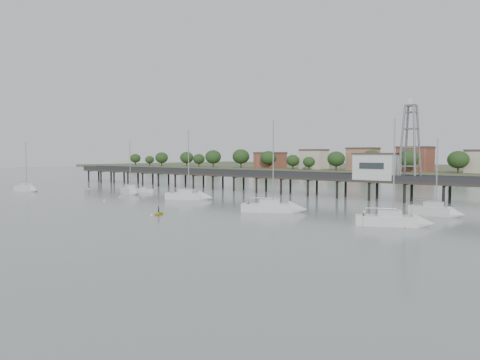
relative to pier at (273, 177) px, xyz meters
The scene contains 15 objects.
ground_plane 60.12m from the pier, 90.00° to the right, with size 500.00×500.00×0.00m, color slate.
pier is the anchor object (origin of this frame).
pier_building 25.16m from the pier, ahead, with size 8.40×5.40×5.30m.
lattice_tower 32.34m from the pier, ahead, with size 3.20×3.20×15.50m.
sailboat_a 59.15m from the pier, 144.85° to the right, with size 7.82×3.02×12.66m.
sailboat_b 32.52m from the pier, 135.49° to the right, with size 7.85×4.32×12.52m.
sailboat_c 35.36m from the pier, 52.67° to the right, with size 9.32×7.40×15.34m.
sailboat_d 51.21m from the pier, 36.09° to the right, with size 8.92×6.16×14.33m.
sailboat_e 45.58m from the pier, 21.87° to the right, with size 7.41×2.75×12.08m.
sailboat_f 22.96m from the pier, 98.77° to the right, with size 9.05×6.23×14.52m.
white_tender 29.91m from the pier, 143.90° to the right, with size 3.84×2.82×1.38m.
yellow_dinghy 43.47m from the pier, 77.76° to the right, with size 1.80×0.52×2.53m, color yellow.
dinghy_occupant 43.47m from the pier, 77.76° to the right, with size 0.40×1.09×0.26m, color black.
mooring_buoys 28.96m from the pier, 90.07° to the right, with size 86.19×24.62×0.39m.
far_shore 179.60m from the pier, 89.89° to the left, with size 500.00×170.00×10.40m.
Camera 1 is at (62.94, -28.14, 9.15)m, focal length 35.00 mm.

